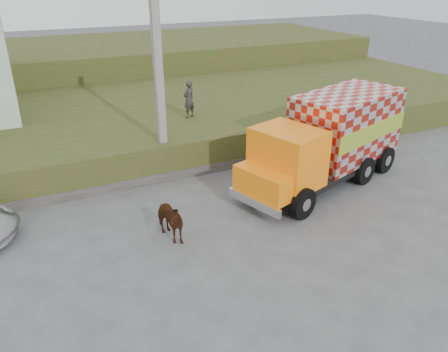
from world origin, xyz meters
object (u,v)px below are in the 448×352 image
cow (167,220)px  cargo_truck (330,139)px  pedestrian (189,99)px  utility_pole (159,78)px

cow → cargo_truck: bearing=-2.7°
cow → pedestrian: size_ratio=0.94×
cow → pedestrian: pedestrian is taller
cargo_truck → cow: cargo_truck is taller
cargo_truck → utility_pole: bearing=133.1°
cow → utility_pole: bearing=59.7°
utility_pole → cow: bearing=-107.2°
utility_pole → cow: 5.87m
utility_pole → cargo_truck: (5.78, -3.25, -2.30)m
utility_pole → pedestrian: (2.17, 2.59, -1.71)m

